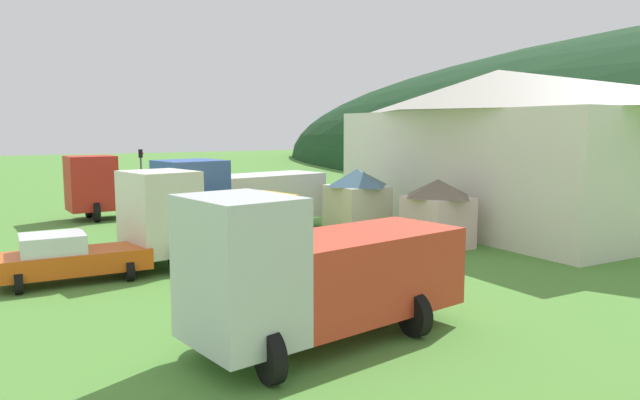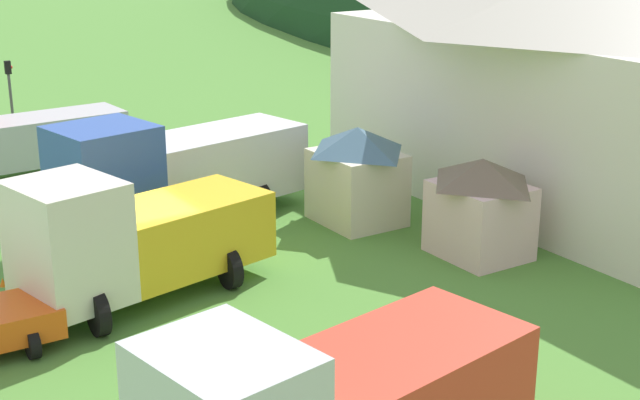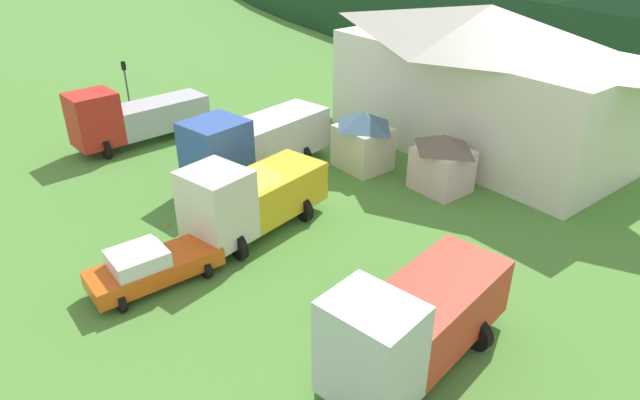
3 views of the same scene
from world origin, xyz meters
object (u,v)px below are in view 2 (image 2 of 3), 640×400
object	(u,v)px
depot_building	(566,82)
play_shed_cream	(357,174)
play_shed_pink	(481,206)
traffic_light_west	(11,94)
box_truck_blue	(172,170)
heavy_rig_striped	(130,237)
traffic_cone_near_pickup	(3,286)

from	to	relation	value
depot_building	play_shed_cream	xyz separation A→B (m)	(-1.77, -7.33, -2.52)
play_shed_pink	traffic_light_west	world-z (taller)	traffic_light_west
box_truck_blue	heavy_rig_striped	size ratio (longest dim) A/B	1.24
traffic_light_west	traffic_cone_near_pickup	bearing A→B (deg)	-16.13
traffic_light_west	play_shed_cream	bearing A→B (deg)	22.79
box_truck_blue	traffic_light_west	bearing A→B (deg)	-93.96
heavy_rig_striped	traffic_cone_near_pickup	xyz separation A→B (m)	(-2.78, -2.64, -1.75)
depot_building	traffic_cone_near_pickup	bearing A→B (deg)	-97.74
traffic_cone_near_pickup	play_shed_pink	bearing A→B (deg)	67.37
play_shed_pink	heavy_rig_striped	world-z (taller)	heavy_rig_striped
depot_building	box_truck_blue	size ratio (longest dim) A/B	2.04
play_shed_cream	box_truck_blue	xyz separation A→B (m)	(-2.83, -5.15, 0.24)
box_truck_blue	traffic_light_west	distance (m)	13.21
traffic_cone_near_pickup	play_shed_cream	bearing A→B (deg)	86.21
box_truck_blue	traffic_cone_near_pickup	distance (m)	6.57
play_shed_cream	play_shed_pink	size ratio (longest dim) A/B	1.07
play_shed_cream	box_truck_blue	bearing A→B (deg)	-118.82
depot_building	play_shed_pink	xyz separation A→B (m)	(2.65, -6.06, -2.63)
heavy_rig_striped	traffic_cone_near_pickup	distance (m)	4.21
traffic_light_west	play_shed_pink	bearing A→B (deg)	21.37
heavy_rig_striped	traffic_cone_near_pickup	bearing A→B (deg)	-58.70
box_truck_blue	play_shed_cream	bearing A→B (deg)	140.49
play_shed_cream	heavy_rig_striped	distance (m)	8.70
box_truck_blue	heavy_rig_striped	bearing A→B (deg)	45.17
depot_building	box_truck_blue	distance (m)	13.50
traffic_cone_near_pickup	depot_building	bearing A→B (deg)	82.26
traffic_light_west	traffic_cone_near_pickup	size ratio (longest dim) A/B	7.55
depot_building	heavy_rig_striped	xyz separation A→B (m)	(0.27, -15.79, -2.40)
play_shed_cream	box_truck_blue	distance (m)	5.88
heavy_rig_striped	traffic_light_west	xyz separation A→B (m)	(-17.99, 1.76, 0.55)
depot_building	heavy_rig_striped	world-z (taller)	depot_building
play_shed_pink	traffic_cone_near_pickup	size ratio (longest dim) A/B	5.99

